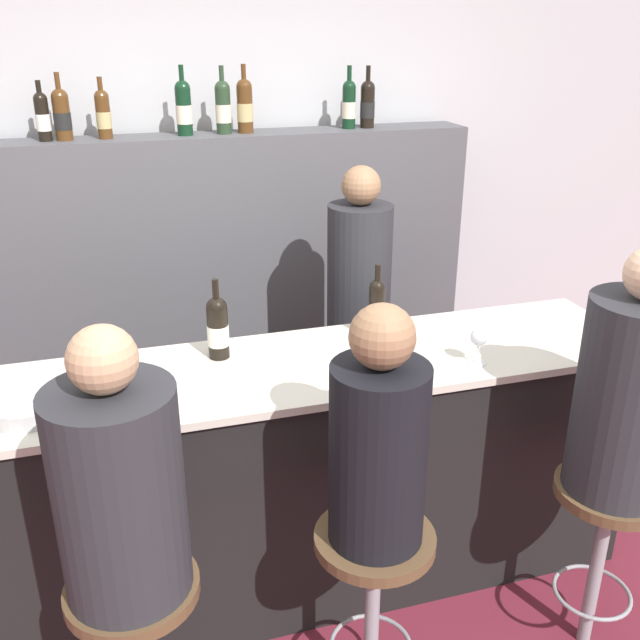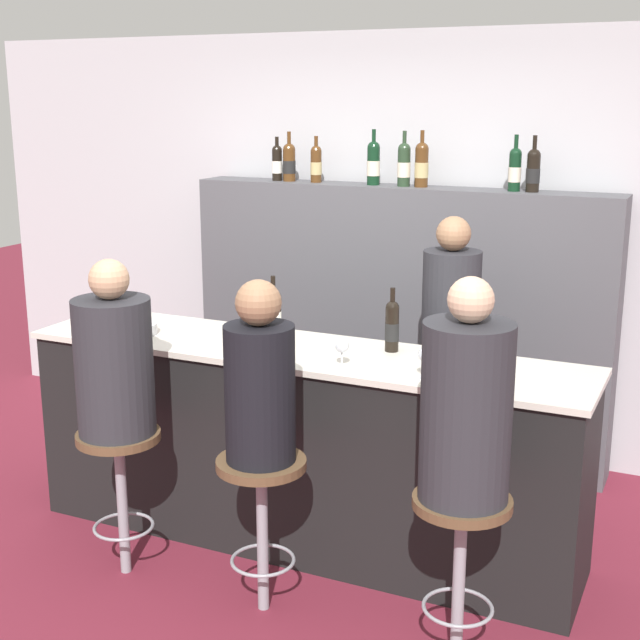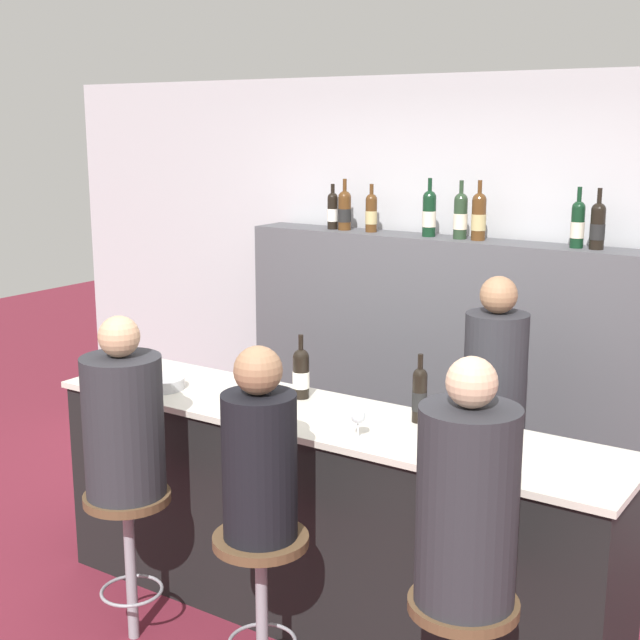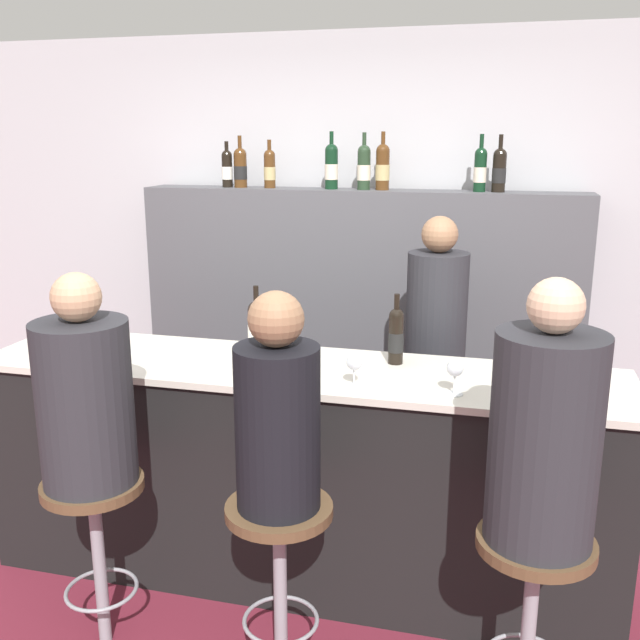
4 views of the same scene
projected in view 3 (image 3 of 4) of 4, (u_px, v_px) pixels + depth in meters
wall_back at (469, 298)px, 5.29m from camera, size 6.40×0.05×2.60m
bar_counter at (323, 517)px, 4.18m from camera, size 2.83×0.63×1.02m
back_bar_cabinet at (451, 381)px, 5.21m from camera, size 2.65×0.28×1.68m
wine_bottle_counter_0 at (301, 373)px, 4.29m from camera, size 0.08×0.08×0.31m
wine_bottle_counter_1 at (420, 394)px, 3.94m from camera, size 0.07×0.07×0.31m
wine_bottle_backbar_0 at (333, 210)px, 5.45m from camera, size 0.07×0.07×0.28m
wine_bottle_backbar_1 at (345, 210)px, 5.40m from camera, size 0.08×0.08×0.31m
wine_bottle_backbar_2 at (371, 212)px, 5.30m from camera, size 0.07×0.07×0.29m
wine_bottle_backbar_3 at (429, 213)px, 5.09m from camera, size 0.08×0.08×0.33m
wine_bottle_backbar_4 at (461, 215)px, 4.98m from camera, size 0.08×0.08×0.33m
wine_bottle_backbar_5 at (479, 216)px, 4.92m from camera, size 0.08×0.08×0.33m
wine_bottle_backbar_6 at (578, 224)px, 4.62m from camera, size 0.07×0.07×0.32m
wine_bottle_backbar_7 at (598, 225)px, 4.57m from camera, size 0.08×0.08×0.31m
wine_glass_0 at (358, 418)px, 3.74m from camera, size 0.07×0.07×0.13m
wine_glass_1 at (443, 434)px, 3.53m from camera, size 0.07×0.07×0.14m
metal_bowl at (161, 383)px, 4.46m from camera, size 0.23×0.23×0.06m
bar_stool_left at (129, 525)px, 3.99m from camera, size 0.39×0.39×0.71m
guest_seated_left at (123, 420)px, 3.89m from camera, size 0.35×0.35×0.81m
bar_stool_middle at (261, 570)px, 3.59m from camera, size 0.39×0.39×0.71m
guest_seated_middle at (259, 455)px, 3.48m from camera, size 0.30×0.30×0.78m
bar_stool_right at (462, 639)px, 3.11m from camera, size 0.39×0.39×0.71m
guest_seated_right at (467, 499)px, 3.00m from camera, size 0.35×0.35×0.87m
bartender at (492, 447)px, 4.42m from camera, size 0.31×0.31×1.61m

